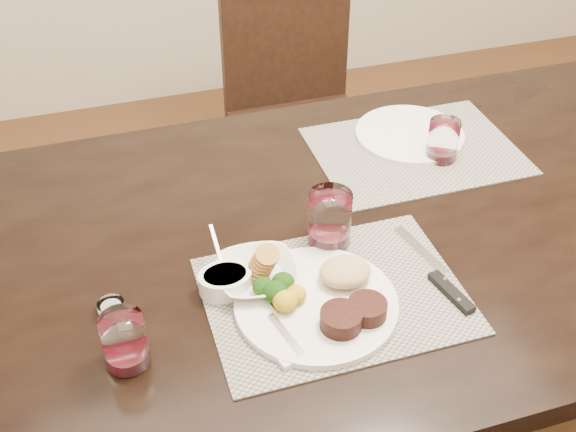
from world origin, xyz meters
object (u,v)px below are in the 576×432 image
object	(u,v)px
wine_glass_near	(330,222)
far_plate	(409,134)
chair_far	(295,101)
steak_knife	(443,281)
cracker_bowl	(257,274)
dinner_plate	(324,299)

from	to	relation	value
wine_glass_near	far_plate	xyz separation A→B (m)	(0.31, 0.31, -0.05)
chair_far	steak_knife	size ratio (longest dim) A/B	3.47
chair_far	far_plate	distance (m)	0.71
cracker_bowl	chair_far	bearing A→B (deg)	68.48
chair_far	far_plate	size ratio (longest dim) A/B	3.51
cracker_bowl	wine_glass_near	size ratio (longest dim) A/B	1.37
chair_far	wine_glass_near	distance (m)	1.04
cracker_bowl	far_plate	size ratio (longest dim) A/B	0.61
dinner_plate	wine_glass_near	size ratio (longest dim) A/B	2.52
dinner_plate	cracker_bowl	world-z (taller)	cracker_bowl
wine_glass_near	chair_far	bearing A→B (deg)	75.86
chair_far	far_plate	bearing A→B (deg)	-83.82
dinner_plate	steak_knife	world-z (taller)	dinner_plate
dinner_plate	wine_glass_near	world-z (taller)	wine_glass_near
dinner_plate	far_plate	xyz separation A→B (m)	(0.38, 0.47, -0.01)
steak_knife	far_plate	distance (m)	0.50
dinner_plate	cracker_bowl	size ratio (longest dim) A/B	1.84
cracker_bowl	wine_glass_near	distance (m)	0.18
chair_far	far_plate	xyz separation A→B (m)	(0.07, -0.66, 0.26)
dinner_plate	steak_knife	xyz separation A→B (m)	(0.23, -0.01, -0.01)
chair_far	steak_knife	bearing A→B (deg)	-94.16
wine_glass_near	far_plate	world-z (taller)	wine_glass_near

